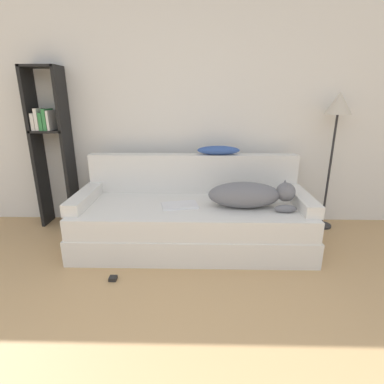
{
  "coord_description": "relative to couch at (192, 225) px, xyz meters",
  "views": [
    {
      "loc": [
        0.25,
        -0.42,
        1.44
      ],
      "look_at": [
        0.19,
        2.22,
        0.59
      ],
      "focal_mm": 28.0,
      "sensor_mm": 36.0,
      "label": 1
    }
  ],
  "objects": [
    {
      "name": "wall_back",
      "position": [
        -0.19,
        0.69,
        1.13
      ],
      "size": [
        7.86,
        0.06,
        2.7
      ],
      "color": "silver",
      "rests_on": "ground_plane"
    },
    {
      "name": "couch",
      "position": [
        0.0,
        0.0,
        0.0
      ],
      "size": [
        2.25,
        0.93,
        0.44
      ],
      "color": "silver",
      "rests_on": "ground_plane"
    },
    {
      "name": "bookshelf",
      "position": [
        -1.56,
        0.51,
        0.76
      ],
      "size": [
        0.38,
        0.26,
        1.74
      ],
      "color": "black",
      "rests_on": "ground_plane"
    },
    {
      "name": "dog",
      "position": [
        0.54,
        -0.08,
        0.34
      ],
      "size": [
        0.81,
        0.32,
        0.26
      ],
      "color": "slate",
      "rests_on": "couch"
    },
    {
      "name": "couch_arm_left",
      "position": [
        -1.05,
        -0.01,
        0.28
      ],
      "size": [
        0.15,
        0.74,
        0.11
      ],
      "color": "silver",
      "rests_on": "couch"
    },
    {
      "name": "couch_arm_right",
      "position": [
        1.05,
        -0.01,
        0.28
      ],
      "size": [
        0.15,
        0.74,
        0.11
      ],
      "color": "silver",
      "rests_on": "couch"
    },
    {
      "name": "power_adapter",
      "position": [
        -0.64,
        -0.64,
        -0.2
      ],
      "size": [
        0.06,
        0.06,
        0.03
      ],
      "color": "black",
      "rests_on": "ground_plane"
    },
    {
      "name": "laptop",
      "position": [
        -0.12,
        -0.07,
        0.23
      ],
      "size": [
        0.37,
        0.27,
        0.02
      ],
      "rotation": [
        0.0,
        0.0,
        0.21
      ],
      "color": "silver",
      "rests_on": "couch"
    },
    {
      "name": "couch_backrest",
      "position": [
        0.0,
        0.4,
        0.43
      ],
      "size": [
        2.21,
        0.15,
        0.41
      ],
      "color": "silver",
      "rests_on": "couch"
    },
    {
      "name": "throw_pillow",
      "position": [
        0.27,
        0.39,
        0.68
      ],
      "size": [
        0.45,
        0.16,
        0.09
      ],
      "color": "#335199",
      "rests_on": "couch_backrest"
    },
    {
      "name": "floor_lamp",
      "position": [
        1.49,
        0.47,
        1.04
      ],
      "size": [
        0.27,
        0.27,
        1.48
      ],
      "color": "#232326",
      "rests_on": "ground_plane"
    }
  ]
}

